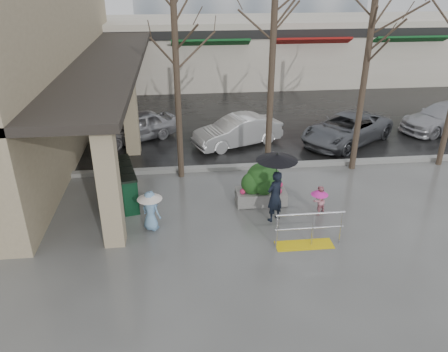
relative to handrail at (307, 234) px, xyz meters
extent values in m
plane|color=#51514F|center=(-1.36, 1.20, -0.38)|extent=(120.00, 120.00, 0.00)
cube|color=black|center=(-1.36, 23.20, -0.37)|extent=(120.00, 36.00, 0.01)
cube|color=gray|center=(-1.36, 5.20, -0.30)|extent=(120.00, 0.30, 0.15)
cube|color=tan|center=(-10.36, 9.20, 3.62)|extent=(6.00, 18.00, 8.00)
cube|color=#2D2823|center=(-6.16, 9.20, 3.25)|extent=(2.80, 18.00, 0.25)
cube|color=tan|center=(-5.26, 0.70, 1.37)|extent=(0.55, 0.55, 3.50)
cube|color=tan|center=(-5.26, 7.20, 1.37)|extent=(0.55, 0.55, 3.50)
cube|color=beige|center=(0.64, 19.20, 1.62)|extent=(34.00, 6.00, 4.00)
cube|color=maroon|center=(-7.36, 16.30, 2.47)|extent=(4.50, 1.68, 0.87)
cube|color=#0F4C1E|center=(-1.36, 16.30, 2.47)|extent=(4.50, 1.68, 0.87)
cube|color=maroon|center=(4.64, 16.30, 2.47)|extent=(4.50, 1.68, 0.87)
cube|color=#0F4C1E|center=(10.64, 16.30, 2.47)|extent=(4.50, 1.68, 0.87)
cube|color=black|center=(0.64, 16.30, 3.02)|extent=(34.00, 0.35, 0.50)
cube|color=yellow|center=(-0.06, 0.00, -0.37)|extent=(1.60, 0.50, 0.02)
cylinder|color=silver|center=(-0.86, 0.00, 0.12)|extent=(0.05, 0.05, 1.00)
cylinder|color=silver|center=(0.14, 0.00, 0.12)|extent=(0.05, 0.05, 1.00)
cylinder|color=silver|center=(0.94, 0.00, 0.12)|extent=(0.05, 0.05, 1.00)
cylinder|color=silver|center=(0.04, 0.00, 0.62)|extent=(1.90, 0.06, 0.06)
cylinder|color=silver|center=(0.04, 0.00, 0.17)|extent=(1.90, 0.04, 0.04)
cylinder|color=#382B21|center=(-3.36, 4.80, 3.02)|extent=(0.22, 0.22, 6.80)
cylinder|color=#382B21|center=(-0.16, 4.80, 3.12)|extent=(0.22, 0.22, 7.00)
cylinder|color=#382B21|center=(3.14, 4.80, 2.87)|extent=(0.22, 0.22, 6.50)
imported|color=black|center=(-0.62, 1.42, 0.43)|extent=(0.70, 0.65, 1.61)
cylinder|color=black|center=(-0.62, 1.42, 1.27)|extent=(0.02, 0.02, 1.02)
cone|color=black|center=(-0.62, 1.42, 1.69)|extent=(1.21, 1.21, 0.18)
sphere|color=black|center=(-0.62, 1.42, 1.80)|extent=(0.05, 0.05, 0.05)
imported|color=pink|center=(0.82, 1.63, 0.10)|extent=(0.57, 0.53, 0.95)
cylinder|color=black|center=(0.82, 1.63, 0.27)|extent=(0.02, 0.02, 0.41)
cone|color=#F126AB|center=(0.82, 1.63, 0.39)|extent=(0.54, 0.54, 0.18)
sphere|color=black|center=(0.82, 1.63, 0.50)|extent=(0.05, 0.05, 0.05)
imported|color=#77A7D4|center=(-4.29, 1.29, 0.24)|extent=(0.71, 0.66, 1.22)
cylinder|color=black|center=(-4.29, 1.29, 0.52)|extent=(0.02, 0.02, 0.57)
cone|color=white|center=(-4.29, 1.29, 0.72)|extent=(0.73, 0.73, 0.18)
sphere|color=black|center=(-4.29, 1.29, 0.83)|extent=(0.05, 0.05, 0.05)
cube|color=slate|center=(-0.83, 2.51, -0.15)|extent=(1.61, 0.82, 0.44)
ellipsoid|color=#174215|center=(-0.83, 2.51, 0.51)|extent=(0.98, 0.88, 1.03)
sphere|color=#174215|center=(-1.14, 2.42, 0.39)|extent=(0.70, 0.70, 0.70)
sphere|color=#174215|center=(-0.52, 2.65, 0.40)|extent=(0.74, 0.74, 0.74)
cube|color=#0C361D|center=(-4.96, 2.32, 0.18)|extent=(0.55, 0.55, 1.12)
cube|color=black|center=(-4.96, 2.32, 0.79)|extent=(0.58, 0.58, 0.08)
cube|color=black|center=(-5.08, 2.87, 0.18)|extent=(0.55, 0.55, 1.12)
cube|color=black|center=(-5.08, 2.87, 0.79)|extent=(0.58, 0.58, 0.08)
cube|color=#0B3319|center=(-5.20, 3.41, 0.18)|extent=(0.55, 0.55, 1.12)
cube|color=black|center=(-5.20, 3.41, 0.79)|extent=(0.58, 0.58, 0.08)
cube|color=black|center=(-5.33, 3.96, 0.18)|extent=(0.55, 0.55, 1.12)
cube|color=black|center=(-5.33, 3.96, 0.79)|extent=(0.58, 0.58, 0.08)
imported|color=#A2A2A6|center=(-5.29, 8.72, 0.25)|extent=(3.95, 3.12, 1.26)
imported|color=silver|center=(-0.89, 7.66, 0.25)|extent=(4.05, 2.66, 1.26)
imported|color=slate|center=(3.84, 7.44, 0.25)|extent=(4.92, 4.30, 1.26)
imported|color=#A9A8AD|center=(8.89, 8.49, 0.25)|extent=(4.68, 3.07, 1.26)
camera|label=1|loc=(-3.34, -9.76, 6.60)|focal=35.00mm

